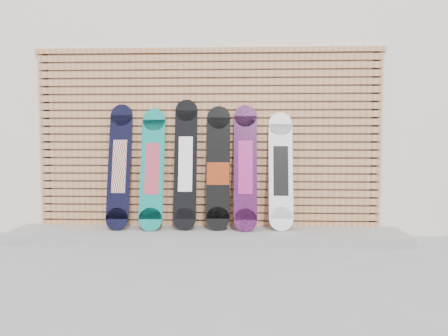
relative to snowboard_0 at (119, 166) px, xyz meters
The scene contains 10 objects.
ground 1.67m from the snowboard_0, 32.71° to the right, with size 80.00×80.00×0.00m, color gray.
building 3.35m from the snowboard_0, 58.08° to the left, with size 12.00×5.00×3.60m, color silver.
concrete_step 1.33m from the snowboard_0, ahead, with size 4.60×0.70×0.12m, color gray.
slat_wall 1.12m from the snowboard_0, 10.78° to the left, with size 4.26×0.08×2.29m.
snowboard_0 is the anchor object (origin of this frame).
snowboard_1 0.40m from the snowboard_0, ahead, with size 0.28×0.38×1.44m.
snowboard_2 0.79m from the snowboard_0, ahead, with size 0.27×0.31×1.55m.
snowboard_3 1.18m from the snowboard_0, ahead, with size 0.28×0.31×1.47m.
snowboard_4 1.51m from the snowboard_0, ahead, with size 0.27×0.36×1.48m.
snowboard_5 1.93m from the snowboard_0, ahead, with size 0.28×0.29×1.39m.
Camera 1 is at (0.26, -4.38, 1.19)m, focal length 35.00 mm.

